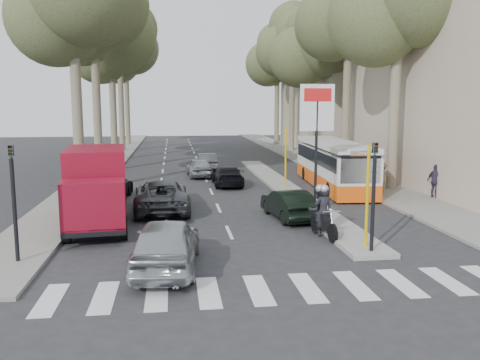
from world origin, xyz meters
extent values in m
plane|color=#28282B|center=(0.00, 0.00, 0.00)|extent=(120.00, 120.00, 0.00)
cube|color=gray|center=(8.60, 25.00, 0.06)|extent=(3.20, 70.00, 0.12)
cube|color=gray|center=(-8.00, 28.00, 0.06)|extent=(2.40, 64.00, 0.12)
cube|color=gray|center=(3.25, 11.00, 0.08)|extent=(1.50, 26.00, 0.16)
cube|color=#B7A88E|center=(15.50, 34.00, 8.00)|extent=(11.00, 20.00, 16.00)
cylinder|color=yellow|center=(3.25, -1.00, 1.75)|extent=(0.10, 0.10, 3.50)
cylinder|color=yellow|center=(3.25, 5.00, 1.75)|extent=(0.10, 0.10, 3.50)
cylinder|color=yellow|center=(3.25, 11.00, 1.75)|extent=(0.10, 0.10, 3.50)
cylinder|color=black|center=(3.25, 5.00, 2.60)|extent=(0.12, 0.12, 5.20)
cube|color=white|center=(3.25, 5.00, 4.60)|extent=(1.50, 0.10, 2.00)
cube|color=red|center=(3.25, 4.94, 5.15)|extent=(1.20, 0.02, 0.55)
cylinder|color=black|center=(3.25, -1.50, 1.60)|extent=(0.12, 0.12, 3.20)
imported|color=black|center=(3.25, -1.50, 3.10)|extent=(0.16, 0.41, 1.00)
cylinder|color=black|center=(-7.60, -1.00, 1.60)|extent=(0.12, 0.12, 3.20)
imported|color=black|center=(-7.60, -1.00, 3.10)|extent=(0.16, 0.41, 1.00)
cylinder|color=#6B604C|center=(-8.00, 12.00, 4.20)|extent=(0.56, 0.56, 8.40)
sphere|color=#404B2A|center=(-9.00, 12.60, 9.30)|extent=(5.20, 5.20, 5.20)
cylinder|color=#6B604C|center=(-8.10, 20.00, 4.48)|extent=(0.56, 0.56, 8.96)
sphere|color=#404B2A|center=(-9.10, 20.60, 9.92)|extent=(5.20, 5.20, 5.20)
sphere|color=#404B2A|center=(-7.20, 19.20, 11.20)|extent=(5.80, 5.80, 5.80)
cylinder|color=#6B604C|center=(-7.90, 28.00, 4.06)|extent=(0.56, 0.56, 8.12)
sphere|color=#404B2A|center=(-8.90, 28.60, 8.99)|extent=(5.20, 5.20, 5.20)
sphere|color=#404B2A|center=(-7.00, 27.20, 10.15)|extent=(5.80, 5.80, 5.80)
sphere|color=#404B2A|center=(-7.70, 29.10, 11.31)|extent=(4.80, 4.80, 4.80)
cylinder|color=#6B604C|center=(-8.00, 36.00, 4.76)|extent=(0.56, 0.56, 9.52)
sphere|color=#404B2A|center=(-9.00, 36.60, 10.54)|extent=(5.20, 5.20, 5.20)
sphere|color=#404B2A|center=(-7.10, 35.20, 11.90)|extent=(5.80, 5.80, 5.80)
sphere|color=#404B2A|center=(-7.80, 37.10, 13.26)|extent=(4.80, 4.80, 4.80)
cylinder|color=#6B604C|center=(-8.10, 44.00, 4.34)|extent=(0.56, 0.56, 8.68)
sphere|color=#404B2A|center=(-9.10, 44.60, 9.61)|extent=(5.20, 5.20, 5.20)
sphere|color=#404B2A|center=(-7.20, 43.20, 10.85)|extent=(5.80, 5.80, 5.80)
sphere|color=#404B2A|center=(-7.90, 45.10, 12.09)|extent=(4.80, 4.80, 4.80)
cylinder|color=#6B604C|center=(9.00, 10.00, 4.20)|extent=(0.56, 0.56, 8.40)
sphere|color=#404B2A|center=(8.00, 10.60, 9.30)|extent=(5.20, 5.20, 5.20)
cylinder|color=#6B604C|center=(9.10, 18.00, 4.62)|extent=(0.56, 0.56, 9.24)
sphere|color=#404B2A|center=(8.10, 18.60, 10.23)|extent=(5.20, 5.20, 5.20)
sphere|color=#404B2A|center=(10.00, 17.20, 11.55)|extent=(5.80, 5.80, 5.80)
cylinder|color=#6B604C|center=(8.90, 26.00, 3.92)|extent=(0.56, 0.56, 7.84)
sphere|color=#404B2A|center=(7.90, 26.60, 8.68)|extent=(5.20, 5.20, 5.20)
sphere|color=#404B2A|center=(9.80, 25.20, 9.80)|extent=(5.80, 5.80, 5.80)
sphere|color=#404B2A|center=(9.10, 27.10, 10.92)|extent=(4.80, 4.80, 4.80)
cylinder|color=#6B604C|center=(9.00, 34.00, 4.48)|extent=(0.56, 0.56, 8.96)
sphere|color=#404B2A|center=(8.00, 34.60, 9.92)|extent=(5.20, 5.20, 5.20)
sphere|color=#404B2A|center=(9.90, 33.20, 11.20)|extent=(5.80, 5.80, 5.80)
sphere|color=#404B2A|center=(9.20, 35.10, 12.48)|extent=(4.80, 4.80, 4.80)
cylinder|color=#6B604C|center=(9.10, 42.00, 4.20)|extent=(0.56, 0.56, 8.40)
sphere|color=#404B2A|center=(8.10, 42.60, 9.30)|extent=(5.20, 5.20, 5.20)
sphere|color=#404B2A|center=(10.00, 41.20, 10.50)|extent=(5.80, 5.80, 5.80)
sphere|color=#404B2A|center=(9.30, 43.10, 11.70)|extent=(4.80, 4.80, 4.80)
imported|color=#ACAFB5|center=(-3.17, -2.00, 0.77)|extent=(2.21, 4.65, 1.53)
imported|color=black|center=(1.80, 3.95, 0.62)|extent=(1.79, 3.90, 1.24)
imported|color=#45484C|center=(-3.48, 6.20, 0.71)|extent=(2.53, 5.17, 1.41)
imported|color=black|center=(0.18, 12.93, 0.60)|extent=(1.68, 4.10, 1.19)
imported|color=#93959A|center=(-1.24, 16.76, 0.63)|extent=(1.69, 3.75, 1.25)
imported|color=#505258|center=(-0.50, 20.09, 0.62)|extent=(1.39, 3.77, 1.23)
imported|color=black|center=(-6.30, 9.00, 0.70)|extent=(2.62, 5.07, 1.41)
cube|color=black|center=(-5.88, 3.25, 0.52)|extent=(2.66, 5.91, 0.24)
cylinder|color=black|center=(-6.63, 1.26, 0.43)|extent=(0.37, 0.88, 0.86)
cylinder|color=black|center=(-4.73, 1.45, 0.43)|extent=(0.37, 0.88, 0.86)
cylinder|color=black|center=(-7.00, 4.87, 0.43)|extent=(0.37, 0.88, 0.86)
cylinder|color=black|center=(-5.10, 5.06, 0.43)|extent=(0.37, 0.88, 0.86)
cube|color=maroon|center=(-5.65, 1.07, 1.38)|extent=(2.22, 1.54, 1.62)
cube|color=black|center=(-5.59, 0.45, 1.57)|extent=(1.91, 0.27, 0.86)
cube|color=maroon|center=(-5.95, 4.01, 1.86)|extent=(2.59, 4.21, 2.39)
cube|color=#F8590D|center=(6.14, 11.50, 0.48)|extent=(2.77, 10.24, 0.79)
cube|color=silver|center=(6.14, 11.50, 1.54)|extent=(2.77, 10.24, 1.32)
cube|color=black|center=(6.14, 11.50, 1.81)|extent=(2.76, 9.84, 0.75)
cube|color=silver|center=(6.14, 11.50, 2.51)|extent=(2.77, 10.24, 0.26)
cube|color=black|center=(5.86, 6.47, 1.67)|extent=(1.94, 0.17, 1.32)
cube|color=#F8590D|center=(5.86, 6.47, 2.45)|extent=(1.06, 0.12, 0.28)
cylinder|color=black|center=(4.98, 8.31, 0.40)|extent=(0.29, 0.86, 0.85)
cylinder|color=black|center=(6.94, 8.20, 0.40)|extent=(0.29, 0.86, 0.85)
cylinder|color=black|center=(5.33, 14.59, 0.40)|extent=(0.29, 0.86, 0.85)
cylinder|color=black|center=(7.29, 14.48, 0.40)|extent=(0.29, 0.86, 0.85)
cylinder|color=black|center=(2.49, 0.09, 0.34)|extent=(0.18, 0.68, 0.68)
cylinder|color=black|center=(2.31, 1.67, 0.34)|extent=(0.18, 0.68, 0.68)
cylinder|color=silver|center=(2.48, 0.17, 0.74)|extent=(0.11, 0.43, 0.85)
cube|color=black|center=(2.39, 0.93, 0.48)|extent=(0.32, 0.81, 0.32)
cube|color=black|center=(2.42, 0.72, 0.76)|extent=(0.37, 0.51, 0.23)
cube|color=black|center=(2.36, 1.25, 0.70)|extent=(0.37, 0.72, 0.13)
cylinder|color=silver|center=(2.47, 0.23, 1.08)|extent=(0.66, 0.12, 0.04)
imported|color=black|center=(2.39, 0.93, 0.94)|extent=(0.69, 0.49, 1.77)
imported|color=black|center=(2.35, 1.35, 0.88)|extent=(0.85, 0.54, 1.66)
sphere|color=#B2B2B7|center=(2.40, 0.88, 1.77)|extent=(0.30, 0.30, 0.30)
sphere|color=#B2B2B7|center=(2.35, 1.32, 1.71)|extent=(0.30, 0.30, 0.30)
imported|color=#3C2F47|center=(10.00, 7.06, 0.96)|extent=(0.82, 1.09, 1.68)
imported|color=#706654|center=(7.95, 8.89, 0.93)|extent=(1.11, 0.63, 1.63)
camera|label=1|loc=(-2.92, -16.40, 4.78)|focal=38.00mm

